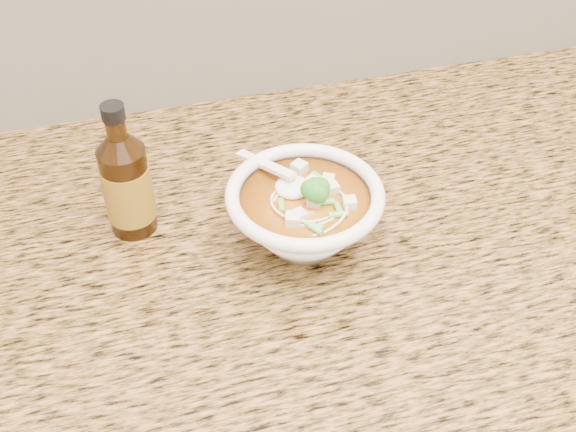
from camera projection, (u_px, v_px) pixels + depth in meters
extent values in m
cube|color=#361B10|center=(372.00, 414.00, 1.23)|extent=(4.00, 0.65, 0.86)
cube|color=#9C6539|center=(400.00, 220.00, 0.93)|extent=(4.00, 0.68, 0.04)
cylinder|color=white|center=(304.00, 240.00, 0.87)|extent=(0.08, 0.08, 0.01)
torus|color=white|center=(305.00, 194.00, 0.82)|extent=(0.18, 0.18, 0.02)
torus|color=beige|center=(304.00, 191.00, 0.83)|extent=(0.06, 0.06, 0.00)
torus|color=beige|center=(308.00, 204.00, 0.82)|extent=(0.08, 0.08, 0.00)
torus|color=beige|center=(298.00, 205.00, 0.82)|extent=(0.09, 0.09, 0.00)
torus|color=beige|center=(311.00, 198.00, 0.83)|extent=(0.08, 0.08, 0.00)
torus|color=beige|center=(304.00, 211.00, 0.82)|extent=(0.11, 0.11, 0.00)
torus|color=beige|center=(307.00, 194.00, 0.84)|extent=(0.07, 0.07, 0.00)
cube|color=silver|center=(325.00, 188.00, 0.83)|extent=(0.02, 0.02, 0.02)
cube|color=silver|center=(296.00, 204.00, 0.81)|extent=(0.02, 0.02, 0.01)
cube|color=silver|center=(324.00, 198.00, 0.82)|extent=(0.02, 0.02, 0.02)
cube|color=silver|center=(287.00, 195.00, 0.82)|extent=(0.02, 0.02, 0.02)
cube|color=silver|center=(335.00, 194.00, 0.82)|extent=(0.02, 0.02, 0.02)
cube|color=silver|center=(298.00, 175.00, 0.85)|extent=(0.02, 0.02, 0.01)
cube|color=silver|center=(297.00, 184.00, 0.84)|extent=(0.02, 0.02, 0.01)
cube|color=silver|center=(319.00, 193.00, 0.82)|extent=(0.02, 0.02, 0.02)
ellipsoid|color=#196014|center=(312.00, 191.00, 0.80)|extent=(0.03, 0.03, 0.03)
cylinder|color=#66D150|center=(333.00, 178.00, 0.84)|extent=(0.02, 0.01, 0.01)
cylinder|color=#66D150|center=(287.00, 189.00, 0.83)|extent=(0.02, 0.01, 0.01)
cylinder|color=#66D150|center=(274.00, 217.00, 0.79)|extent=(0.02, 0.02, 0.01)
cylinder|color=#66D150|center=(277.00, 220.00, 0.79)|extent=(0.02, 0.02, 0.01)
cylinder|color=#66D150|center=(272.00, 204.00, 0.81)|extent=(0.02, 0.02, 0.01)
cylinder|color=#66D150|center=(273.00, 201.00, 0.81)|extent=(0.01, 0.02, 0.01)
cylinder|color=#66D150|center=(282.00, 176.00, 0.85)|extent=(0.01, 0.02, 0.01)
cylinder|color=#66D150|center=(325.00, 207.00, 0.80)|extent=(0.02, 0.01, 0.01)
ellipsoid|color=white|center=(293.00, 187.00, 0.83)|extent=(0.04, 0.04, 0.02)
cube|color=white|center=(265.00, 165.00, 0.85)|extent=(0.06, 0.09, 0.03)
cylinder|color=#3C2008|center=(128.00, 190.00, 0.85)|extent=(0.06, 0.06, 0.12)
cylinder|color=#3C2008|center=(116.00, 128.00, 0.79)|extent=(0.02, 0.02, 0.02)
cylinder|color=black|center=(113.00, 112.00, 0.78)|extent=(0.03, 0.03, 0.02)
cylinder|color=red|center=(128.00, 191.00, 0.85)|extent=(0.06, 0.06, 0.07)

